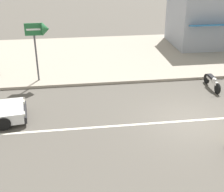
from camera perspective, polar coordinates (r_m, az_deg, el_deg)
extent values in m
plane|color=#544F47|center=(14.45, 13.96, -4.40)|extent=(160.00, 160.00, 0.00)
cube|color=silver|center=(14.45, 13.96, -4.39)|extent=(50.40, 0.14, 0.01)
cube|color=#9E9384|center=(22.80, 5.51, 7.63)|extent=(68.00, 10.00, 0.15)
cube|color=black|center=(14.65, -15.59, -2.80)|extent=(0.33, 1.70, 0.28)
cube|color=white|center=(15.11, -15.83, -1.06)|extent=(0.11, 0.25, 0.14)
cube|color=white|center=(14.02, -15.77, -3.21)|extent=(0.11, 0.25, 0.14)
cylinder|color=black|center=(15.45, -18.96, -1.77)|extent=(0.62, 0.29, 0.60)
cylinder|color=black|center=(14.00, -19.21, -4.77)|extent=(0.62, 0.29, 0.60)
cylinder|color=black|center=(17.39, 18.73, 1.27)|extent=(0.10, 0.56, 0.56)
cylinder|color=black|center=(18.55, 16.90, 3.05)|extent=(0.10, 0.56, 0.56)
cube|color=silver|center=(17.89, 17.87, 2.77)|extent=(0.14, 1.20, 0.18)
cube|color=black|center=(17.99, 17.70, 3.40)|extent=(0.24, 0.64, 0.12)
ellipsoid|color=silver|center=(17.65, 18.25, 2.82)|extent=(0.24, 0.40, 0.22)
cylinder|color=#232326|center=(17.23, 18.91, 2.83)|extent=(0.56, 0.03, 0.03)
cylinder|color=#4C4C51|center=(17.96, -13.62, 6.71)|extent=(0.10, 0.10, 2.61)
cube|color=#236638|center=(17.49, -14.18, 11.73)|extent=(0.94, 0.06, 0.66)
cone|color=#236638|center=(17.43, -12.02, 11.90)|extent=(0.36, 0.73, 0.73)
cube|color=white|center=(17.45, -14.19, 11.71)|extent=(0.75, 0.01, 0.10)
cube|color=#999EA8|center=(25.85, 18.27, 13.84)|extent=(6.36, 4.42, 4.39)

